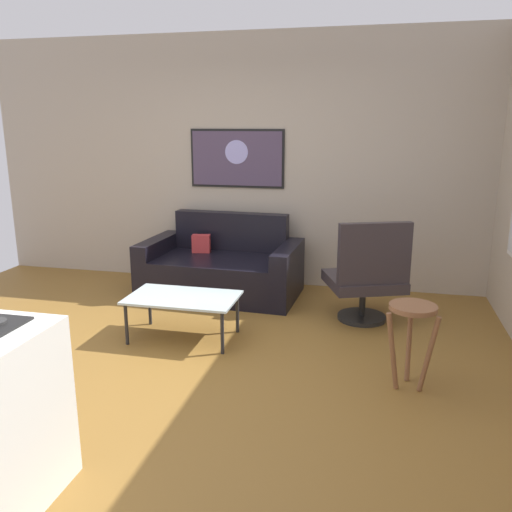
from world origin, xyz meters
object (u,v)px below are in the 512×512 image
object	(u,v)px
armchair	(367,276)
bar_stool	(412,323)
couch	(222,269)
wall_painting	(237,158)
coffee_table	(183,300)

from	to	relation	value
armchair	bar_stool	world-z (taller)	armchair
couch	wall_painting	distance (m)	1.27
couch	armchair	size ratio (longest dim) A/B	1.73
armchair	bar_stool	distance (m)	1.25
bar_stool	couch	bearing A→B (deg)	137.34
wall_painting	couch	bearing A→B (deg)	-94.79
armchair	wall_painting	world-z (taller)	wall_painting
couch	coffee_table	bearing A→B (deg)	-88.66
coffee_table	bar_stool	bearing A→B (deg)	-14.18
couch	armchair	bearing A→B (deg)	-19.25
couch	armchair	distance (m)	1.67
bar_stool	wall_painting	world-z (taller)	wall_painting
bar_stool	wall_painting	xyz separation A→B (m)	(-1.86, 2.26, 0.96)
coffee_table	wall_painting	size ratio (longest dim) A/B	0.86
coffee_table	armchair	world-z (taller)	armchair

